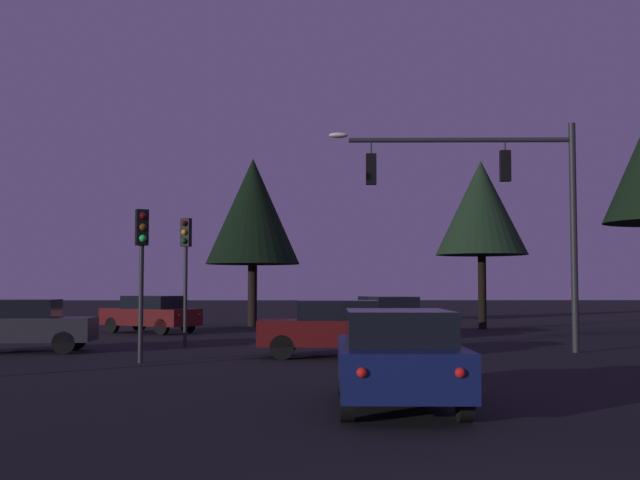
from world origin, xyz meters
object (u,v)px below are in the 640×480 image
object	(u,v)px
car_crossing_left	(333,328)
car_parked_lot	(151,314)
traffic_light_corner_left	(186,255)
car_crossing_right	(23,325)
traffic_light_corner_right	(142,253)
traffic_signal_mast_arm	(500,192)
tree_left_far	(253,212)
car_nearside_lane	(397,356)
tree_center_horizon	(481,208)
car_far_lane	(387,316)

from	to	relation	value
car_crossing_left	car_parked_lot	size ratio (longest dim) A/B	0.92
traffic_light_corner_left	car_crossing_right	world-z (taller)	traffic_light_corner_left
traffic_light_corner_left	traffic_light_corner_right	size ratio (longest dim) A/B	1.06
traffic_signal_mast_arm	tree_left_far	xyz separation A→B (m)	(-8.20, 15.45, 0.85)
car_nearside_lane	car_crossing_right	world-z (taller)	same
traffic_light_corner_left	tree_center_horizon	xyz separation A→B (m)	(11.73, 10.67, 2.55)
traffic_light_corner_left	car_far_lane	distance (m)	8.84
car_nearside_lane	car_parked_lot	bearing A→B (deg)	110.86
car_far_lane	tree_left_far	xyz separation A→B (m)	(-5.64, 7.98, 4.70)
traffic_signal_mast_arm	traffic_light_corner_right	xyz separation A→B (m)	(-9.73, -3.05, -1.93)
car_crossing_left	tree_left_far	bearing A→B (deg)	101.04
traffic_light_corner_right	car_nearside_lane	bearing A→B (deg)	-53.15
car_parked_lot	tree_center_horizon	bearing A→B (deg)	11.94
car_crossing_right	car_nearside_lane	bearing A→B (deg)	-48.24
traffic_light_corner_right	traffic_light_corner_left	bearing A→B (deg)	86.96
tree_left_far	tree_center_horizon	distance (m)	10.76
traffic_light_corner_right	car_far_lane	distance (m)	12.87
car_far_lane	tree_left_far	bearing A→B (deg)	125.24
car_far_lane	car_parked_lot	bearing A→B (deg)	165.01
car_crossing_left	car_parked_lot	bearing A→B (deg)	121.73
car_nearside_lane	tree_left_far	size ratio (longest dim) A/B	0.55
car_crossing_left	car_crossing_right	xyz separation A→B (m)	(-8.91, 1.79, 0.00)
tree_center_horizon	traffic_light_corner_left	bearing A→B (deg)	-137.72
car_crossing_right	tree_center_horizon	size ratio (longest dim) A/B	0.54
traffic_signal_mast_arm	tree_center_horizon	xyz separation A→B (m)	(2.29, 13.01, 0.79)
traffic_light_corner_left	car_crossing_right	xyz separation A→B (m)	(-4.37, -2.01, -2.09)
car_nearside_lane	car_far_lane	world-z (taller)	same
traffic_light_corner_right	car_crossing_right	distance (m)	5.64
traffic_signal_mast_arm	car_crossing_right	bearing A→B (deg)	178.63
car_nearside_lane	tree_center_horizon	xyz separation A→B (m)	(6.47, 23.45, 4.64)
traffic_light_corner_left	car_parked_lot	bearing A→B (deg)	108.30
traffic_light_corner_right	tree_center_horizon	size ratio (longest dim) A/B	0.50
car_parked_lot	tree_left_far	world-z (taller)	tree_left_far
traffic_light_corner_right	tree_left_far	distance (m)	18.77
car_far_lane	car_nearside_lane	bearing A→B (deg)	-95.19
traffic_light_corner_right	tree_center_horizon	world-z (taller)	tree_center_horizon
car_nearside_lane	car_parked_lot	size ratio (longest dim) A/B	1.01
traffic_light_corner_left	traffic_light_corner_right	xyz separation A→B (m)	(-0.29, -5.39, -0.16)
tree_left_far	car_parked_lot	bearing A→B (deg)	-124.68
traffic_light_corner_left	car_crossing_right	distance (m)	5.24
tree_center_horizon	tree_left_far	bearing A→B (deg)	166.88
traffic_light_corner_left	car_far_lane	bearing A→B (deg)	36.69
traffic_signal_mast_arm	car_parked_lot	bearing A→B (deg)	140.17
traffic_light_corner_left	car_parked_lot	distance (m)	8.33
car_parked_lot	tree_center_horizon	distance (m)	15.30
tree_left_far	tree_center_horizon	bearing A→B (deg)	-13.12
car_nearside_lane	tree_center_horizon	bearing A→B (deg)	74.57
traffic_signal_mast_arm	traffic_light_corner_left	distance (m)	9.89
traffic_light_corner_left	car_crossing_left	size ratio (longest dim) A/B	1.00
car_nearside_lane	car_crossing_left	xyz separation A→B (m)	(-0.71, 8.99, -0.00)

